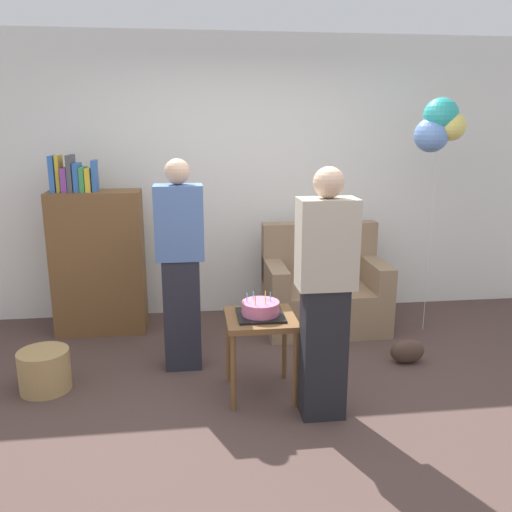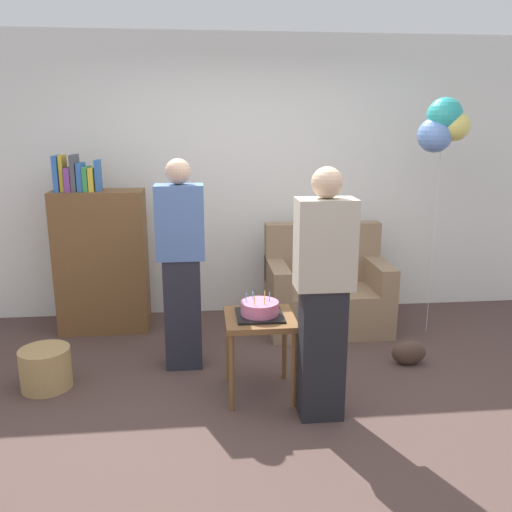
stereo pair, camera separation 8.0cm
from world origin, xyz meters
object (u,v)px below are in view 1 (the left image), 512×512
at_px(person_holding_cake, 325,295).
at_px(person_blowing_candles, 181,265).
at_px(balloon_bunch, 440,125).
at_px(couch, 323,292).
at_px(side_table, 260,328).
at_px(birthday_cake, 260,309).
at_px(wicker_basket, 45,370).
at_px(bookshelf, 98,259).
at_px(handbag, 407,351).

bearing_deg(person_holding_cake, person_blowing_candles, -51.74).
xyz_separation_m(person_blowing_candles, balloon_bunch, (2.20, 0.45, 1.03)).
relative_size(couch, person_holding_cake, 0.67).
height_order(side_table, balloon_bunch, balloon_bunch).
relative_size(birthday_cake, person_blowing_candles, 0.20).
distance_m(side_table, wicker_basket, 1.59).
xyz_separation_m(bookshelf, handbag, (2.54, -1.02, -0.59)).
relative_size(birthday_cake, balloon_bunch, 0.15).
bearing_deg(person_holding_cake, couch, -113.24).
height_order(couch, wicker_basket, couch).
distance_m(couch, bookshelf, 2.10).
xyz_separation_m(side_table, person_blowing_candles, (-0.54, 0.51, 0.34)).
distance_m(person_holding_cake, wicker_basket, 2.10).
relative_size(bookshelf, birthday_cake, 5.04).
bearing_deg(wicker_basket, bookshelf, 78.36).
distance_m(bookshelf, person_blowing_candles, 1.15).
xyz_separation_m(birthday_cake, wicker_basket, (-1.54, 0.24, -0.48)).
relative_size(person_blowing_candles, wicker_basket, 4.53).
bearing_deg(balloon_bunch, couch, 163.73).
distance_m(side_table, birthday_cake, 0.14).
bearing_deg(handbag, wicker_basket, -177.89).
bearing_deg(couch, person_holding_cake, -104.30).
distance_m(person_blowing_candles, person_holding_cake, 1.24).
distance_m(birthday_cake, person_blowing_candles, 0.77).
height_order(side_table, person_holding_cake, person_holding_cake).
relative_size(couch, bookshelf, 0.68).
bearing_deg(side_table, handbag, 15.64).
bearing_deg(person_holding_cake, handbag, -151.11).
relative_size(bookshelf, person_blowing_candles, 0.99).
xyz_separation_m(side_table, birthday_cake, (-0.00, 0.00, 0.14)).
height_order(birthday_cake, handbag, birthday_cake).
relative_size(person_blowing_candles, balloon_bunch, 0.78).
distance_m(couch, wicker_basket, 2.50).
xyz_separation_m(birthday_cake, person_holding_cake, (0.36, -0.33, 0.20)).
height_order(side_table, handbag, side_table).
distance_m(couch, handbag, 1.03).
relative_size(bookshelf, balloon_bunch, 0.77).
relative_size(wicker_basket, handbag, 1.29).
height_order(bookshelf, wicker_basket, bookshelf).
height_order(birthday_cake, wicker_basket, birthday_cake).
relative_size(person_holding_cake, balloon_bunch, 0.78).
distance_m(handbag, balloon_bunch, 1.91).
distance_m(couch, person_blowing_candles, 1.57).
relative_size(couch, wicker_basket, 3.06).
xyz_separation_m(side_table, person_holding_cake, (0.36, -0.33, 0.34)).
relative_size(bookshelf, side_table, 2.77).
relative_size(bookshelf, wicker_basket, 4.48).
height_order(person_blowing_candles, wicker_basket, person_blowing_candles).
xyz_separation_m(birthday_cake, handbag, (1.24, 0.35, -0.53)).
relative_size(couch, person_blowing_candles, 0.67).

